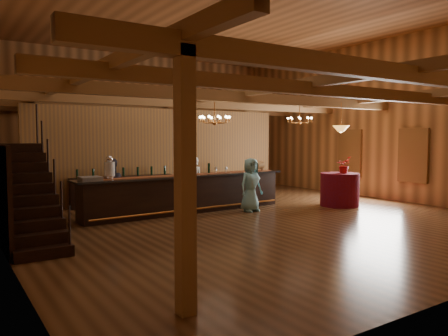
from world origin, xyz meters
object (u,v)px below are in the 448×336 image
backbar_shelf (124,191)px  pendant_lamp (341,129)px  raffle_drum (259,165)px  floor_plant (247,181)px  beverage_dispenser (110,168)px  round_table (340,190)px  chandelier_left (215,119)px  staff_second (111,187)px  chandelier_right (300,120)px  tasting_bar (187,193)px  guest (251,185)px  bartender (193,182)px

backbar_shelf → pendant_lamp: size_ratio=3.61×
raffle_drum → floor_plant: raffle_drum is taller
beverage_dispenser → round_table: beverage_dispenser is taller
chandelier_left → staff_second: size_ratio=0.52×
beverage_dispenser → chandelier_right: (6.37, -0.12, 1.35)m
beverage_dispenser → staff_second: (0.32, 0.86, -0.58)m
tasting_bar → pendant_lamp: size_ratio=7.18×
tasting_bar → raffle_drum: raffle_drum is taller
chandelier_right → guest: (-2.51, -0.69, -1.94)m
backbar_shelf → chandelier_right: size_ratio=4.06×
round_table → floor_plant: 3.41m
chandelier_left → beverage_dispenser: bearing=156.2°
backbar_shelf → beverage_dispenser: bearing=-112.4°
chandelier_left → staff_second: (-2.15, 1.95, -1.83)m
tasting_bar → chandelier_right: 4.65m
staff_second → chandelier_right: bearing=174.4°
round_table → bartender: 4.56m
floor_plant → backbar_shelf: bearing=171.6°
beverage_dispenser → bartender: size_ratio=0.39×
beverage_dispenser → floor_plant: (5.55, 1.67, -0.78)m
chandelier_left → pendant_lamp: same height
backbar_shelf → floor_plant: floor_plant is taller
chandelier_right → bartender: bearing=165.2°
chandelier_right → staff_second: bearing=170.8°
beverage_dispenser → chandelier_left: bearing=-23.8°
backbar_shelf → chandelier_left: 4.21m
chandelier_left → backbar_shelf: bearing=110.3°
round_table → guest: size_ratio=0.77×
tasting_bar → staff_second: size_ratio=4.16×
floor_plant → staff_second: bearing=-171.3°
staff_second → floor_plant: size_ratio=1.33×
beverage_dispenser → backbar_shelf: size_ratio=0.18×
beverage_dispenser → guest: (3.86, -0.81, -0.59)m
chandelier_right → guest: chandelier_right is taller
beverage_dispenser → bartender: (2.88, 0.80, -0.58)m
tasting_bar → bartender: size_ratio=4.16×
beverage_dispenser → floor_plant: bearing=16.7°
chandelier_left → staff_second: bearing=137.7°
backbar_shelf → bartender: 2.27m
tasting_bar → beverage_dispenser: bearing=178.7°
raffle_drum → round_table: size_ratio=0.29×
round_table → staff_second: 6.90m
round_table → bartender: size_ratio=0.76×
round_table → guest: (-2.93, 0.70, 0.26)m
staff_second → tasting_bar: bearing=160.7°
tasting_bar → beverage_dispenser: beverage_dispenser is taller
tasting_bar → floor_plant: 3.67m
chandelier_right → floor_plant: size_ratio=0.69×
chandelier_left → guest: 2.33m
round_table → guest: 3.02m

